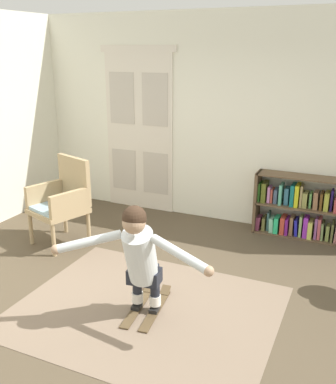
% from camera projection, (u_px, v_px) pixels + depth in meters
% --- Properties ---
extents(ground_plane, '(7.20, 7.20, 0.00)m').
position_uv_depth(ground_plane, '(148.00, 309.00, 4.29)').
color(ground_plane, brown).
extents(back_wall, '(6.00, 0.10, 2.90)m').
position_uv_depth(back_wall, '(232.00, 121.00, 6.09)').
color(back_wall, white).
rests_on(back_wall, ground).
extents(double_door, '(1.22, 0.05, 2.45)m').
position_uv_depth(double_door, '(139.00, 130.00, 6.66)').
color(double_door, silver).
rests_on(double_door, ground).
extents(rug, '(2.45, 1.99, 0.01)m').
position_uv_depth(rug, '(146.00, 310.00, 4.26)').
color(rug, '#7B6755').
rests_on(rug, ground).
extents(bookshelf, '(1.65, 0.30, 0.84)m').
position_uv_depth(bookshelf, '(317.00, 212.00, 5.74)').
color(bookshelf, brown).
rests_on(bookshelf, ground).
extents(wicker_chair, '(0.76, 0.76, 1.10)m').
position_uv_depth(wicker_chair, '(63.00, 199.00, 5.59)').
color(wicker_chair, tan).
rests_on(wicker_chair, ground).
extents(skis_pair, '(0.36, 0.78, 0.07)m').
position_uv_depth(skis_pair, '(147.00, 306.00, 4.28)').
color(skis_pair, brown).
rests_on(skis_pair, rug).
extents(person_skier, '(1.44, 0.66, 1.08)m').
position_uv_depth(person_skier, '(140.00, 254.00, 3.92)').
color(person_skier, white).
rests_on(person_skier, skis_pair).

